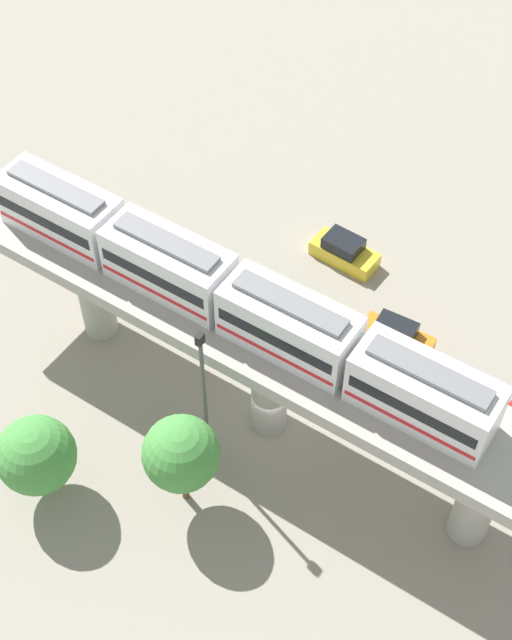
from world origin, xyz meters
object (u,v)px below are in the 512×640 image
(train, at_px, (227,294))
(parked_car_yellow, at_px, (344,251))
(tree_mid_lot, at_px, (181,454))
(signal_post, at_px, (204,393))
(tree_near_viaduct, at_px, (36,455))
(parked_car_orange, at_px, (396,337))

(train, height_order, parked_car_yellow, train)
(train, xyz_separation_m, tree_mid_lot, (-6.14, -1.44, -4.75))
(tree_mid_lot, bearing_deg, signal_post, 11.18)
(tree_near_viaduct, bearing_deg, parked_car_orange, -30.21)
(train, bearing_deg, tree_near_viaduct, 153.70)
(train, relative_size, tree_mid_lot, 4.54)
(train, distance_m, tree_near_viaduct, 12.18)
(train, relative_size, signal_post, 2.76)
(train, bearing_deg, signal_post, -165.21)
(tree_near_viaduct, height_order, tree_mid_lot, tree_mid_lot)
(parked_car_orange, bearing_deg, train, 141.97)
(train, distance_m, signal_post, 4.88)
(parked_car_yellow, height_order, signal_post, signal_post)
(train, bearing_deg, parked_car_orange, -34.38)
(tree_near_viaduct, distance_m, tree_mid_lot, 7.20)
(parked_car_yellow, distance_m, tree_mid_lot, 19.14)
(train, distance_m, tree_mid_lot, 7.89)
(train, xyz_separation_m, parked_car_yellow, (12.63, 0.14, -8.13))
(train, height_order, tree_near_viaduct, train)
(tree_mid_lot, relative_size, signal_post, 0.61)
(parked_car_orange, distance_m, tree_near_viaduct, 20.98)
(parked_car_yellow, distance_m, tree_near_viaduct, 22.90)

